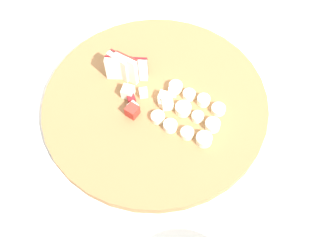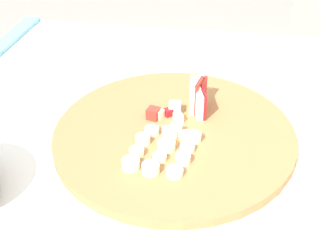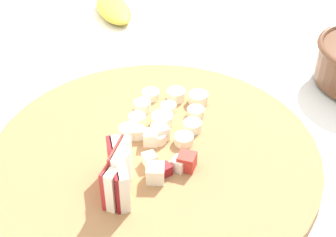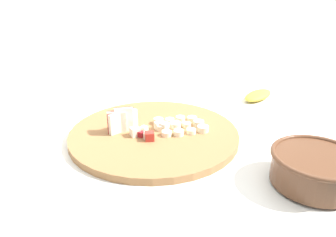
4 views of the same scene
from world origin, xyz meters
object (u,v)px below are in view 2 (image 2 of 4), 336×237
(apple_wedge_fan, at_px, (198,96))
(banana_slice_rows, at_px, (162,151))
(apple_dice_pile, at_px, (169,119))
(cutting_board, at_px, (174,133))

(apple_wedge_fan, height_order, banana_slice_rows, apple_wedge_fan)
(apple_wedge_fan, height_order, apple_dice_pile, apple_wedge_fan)
(banana_slice_rows, bearing_deg, apple_dice_pile, -179.33)
(apple_dice_pile, bearing_deg, banana_slice_rows, 0.67)
(cutting_board, distance_m, banana_slice_rows, 0.07)
(banana_slice_rows, bearing_deg, apple_wedge_fan, 162.69)
(apple_dice_pile, bearing_deg, cutting_board, 37.19)
(cutting_board, height_order, banana_slice_rows, banana_slice_rows)
(apple_dice_pile, xyz_separation_m, banana_slice_rows, (0.09, 0.00, -0.00))
(apple_dice_pile, bearing_deg, apple_wedge_fan, 141.32)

